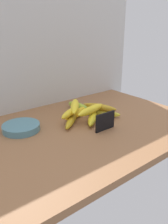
% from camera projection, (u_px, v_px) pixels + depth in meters
% --- Properties ---
extents(counter_top, '(1.10, 0.76, 0.03)m').
position_uv_depth(counter_top, '(87.00, 128.00, 1.12)').
color(counter_top, '#8F603C').
rests_on(counter_top, ground).
extents(back_wall, '(1.30, 0.02, 0.70)m').
position_uv_depth(back_wall, '(42.00, 50.00, 1.29)').
color(back_wall, beige).
rests_on(back_wall, ground).
extents(chalkboard_sign, '(0.11, 0.02, 0.08)m').
position_uv_depth(chalkboard_sign, '(105.00, 122.00, 1.06)').
color(chalkboard_sign, black).
rests_on(chalkboard_sign, counter_top).
extents(fruit_bowl, '(0.17, 0.17, 0.03)m').
position_uv_depth(fruit_bowl, '(21.00, 127.00, 1.06)').
color(fruit_bowl, teal).
rests_on(fruit_bowl, counter_top).
extents(banana_0, '(0.05, 0.16, 0.04)m').
position_uv_depth(banana_0, '(92.00, 108.00, 1.28)').
color(banana_0, '#B18123').
rests_on(banana_0, counter_top).
extents(banana_1, '(0.20, 0.10, 0.04)m').
position_uv_depth(banana_1, '(77.00, 113.00, 1.21)').
color(banana_1, yellow).
rests_on(banana_1, counter_top).
extents(banana_2, '(0.17, 0.16, 0.04)m').
position_uv_depth(banana_2, '(92.00, 118.00, 1.16)').
color(banana_2, yellow).
rests_on(banana_2, counter_top).
extents(banana_3, '(0.05, 0.18, 0.04)m').
position_uv_depth(banana_3, '(79.00, 107.00, 1.30)').
color(banana_3, '#9DBE36').
rests_on(banana_3, counter_top).
extents(banana_4, '(0.14, 0.17, 0.03)m').
position_uv_depth(banana_4, '(103.00, 113.00, 1.22)').
color(banana_4, gold).
rests_on(banana_4, counter_top).
extents(banana_5, '(0.18, 0.16, 0.03)m').
position_uv_depth(banana_5, '(71.00, 120.00, 1.14)').
color(banana_5, '#BA951B').
rests_on(banana_5, counter_top).
extents(banana_6, '(0.16, 0.18, 0.04)m').
position_uv_depth(banana_6, '(75.00, 106.00, 1.20)').
color(banana_6, yellow).
rests_on(banana_6, banana_1).
extents(banana_7, '(0.20, 0.08, 0.04)m').
position_uv_depth(banana_7, '(91.00, 110.00, 1.16)').
color(banana_7, yellow).
rests_on(banana_7, banana_2).
extents(banana_8, '(0.10, 0.17, 0.03)m').
position_uv_depth(banana_8, '(101.00, 107.00, 1.21)').
color(banana_8, '#B98D1E').
rests_on(banana_8, banana_4).
extents(banana_9, '(0.15, 0.10, 0.03)m').
position_uv_depth(banana_9, '(70.00, 113.00, 1.14)').
color(banana_9, yellow).
rests_on(banana_9, banana_5).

